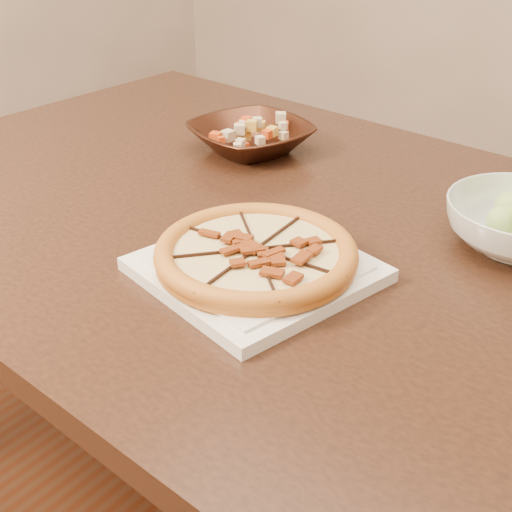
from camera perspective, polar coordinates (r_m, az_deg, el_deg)
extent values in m
cube|color=#371E11|center=(1.13, 1.28, 2.37)|extent=(1.57, 1.06, 0.04)
cylinder|color=#371E11|center=(1.97, -7.59, 2.35)|extent=(0.07, 0.07, 0.71)
cube|color=white|center=(0.96, 0.00, -1.09)|extent=(0.32, 0.32, 0.02)
cube|color=white|center=(0.95, 0.00, -0.52)|extent=(0.27, 0.27, 0.00)
cylinder|color=#C75F21|center=(0.95, 0.00, -0.11)|extent=(0.27, 0.27, 0.01)
torus|color=#C75F21|center=(0.94, 0.00, 0.32)|extent=(0.27, 0.27, 0.03)
cylinder|color=#D9D089|center=(0.94, 0.00, 0.26)|extent=(0.22, 0.22, 0.01)
cube|color=black|center=(0.94, 0.00, 0.53)|extent=(0.02, 0.27, 0.01)
cube|color=black|center=(0.94, 0.00, 0.53)|extent=(0.21, 0.18, 0.01)
cube|color=black|center=(0.94, 0.00, 0.53)|extent=(0.27, 0.02, 0.01)
cube|color=black|center=(0.94, 0.00, 0.53)|extent=(0.18, 0.21, 0.01)
cube|color=maroon|center=(0.93, 1.00, 0.37)|extent=(0.02, 0.02, 0.00)
cube|color=maroon|center=(0.93, 2.62, 0.29)|extent=(0.03, 0.02, 0.00)
cube|color=maroon|center=(0.94, 4.25, 0.62)|extent=(0.03, 0.03, 0.00)
cube|color=maroon|center=(0.95, 1.58, 0.87)|extent=(0.03, 0.03, 0.00)
cube|color=maroon|center=(0.96, 2.70, 1.42)|extent=(0.02, 0.03, 0.00)
cube|color=maroon|center=(0.99, 3.17, 2.21)|extent=(0.02, 0.03, 0.00)
cube|color=maroon|center=(0.97, 1.00, 1.54)|extent=(0.02, 0.03, 0.00)
cube|color=maroon|center=(0.99, 0.82, 2.30)|extent=(0.02, 0.03, 0.00)
cube|color=maroon|center=(1.02, -0.16, 2.99)|extent=(0.03, 0.03, 0.00)
cube|color=maroon|center=(0.98, -0.74, 1.82)|extent=(0.03, 0.03, 0.00)
cube|color=maroon|center=(0.99, -2.12, 2.25)|extent=(0.03, 0.02, 0.00)
cube|color=maroon|center=(0.96, -1.09, 1.15)|extent=(0.02, 0.02, 0.00)
cube|color=maroon|center=(0.96, -2.66, 1.30)|extent=(0.03, 0.02, 0.00)
cube|color=maroon|center=(0.95, -4.41, 1.06)|extent=(0.03, 0.02, 0.00)
cube|color=maroon|center=(0.94, -1.92, 0.59)|extent=(0.03, 0.03, 0.00)
cube|color=maroon|center=(0.92, -3.28, 0.07)|extent=(0.02, 0.03, 0.00)
cube|color=maroon|center=(0.90, -4.17, -0.83)|extent=(0.02, 0.03, 0.00)
cube|color=maroon|center=(0.91, -1.49, -0.25)|extent=(0.01, 0.02, 0.00)
cube|color=maroon|center=(0.89, -1.53, -1.17)|extent=(0.02, 0.03, 0.00)
cube|color=maroon|center=(0.92, -0.14, 0.05)|extent=(0.02, 0.03, 0.00)
cube|color=maroon|center=(0.90, 0.50, -0.72)|extent=(0.03, 0.03, 0.00)
cube|color=maroon|center=(0.89, 1.99, -1.33)|extent=(0.03, 0.02, 0.00)
cube|color=maroon|center=(0.92, 1.18, 0.04)|extent=(0.03, 0.02, 0.00)
imported|color=#442216|center=(1.37, -0.42, 9.43)|extent=(0.27, 0.27, 0.05)
cube|color=#CCB48C|center=(1.36, -0.42, 11.05)|extent=(0.03, 0.03, 0.03)
cube|color=#BE3D12|center=(1.35, 0.16, 10.97)|extent=(0.03, 0.03, 0.03)
cube|color=gold|center=(1.35, 0.82, 11.00)|extent=(0.03, 0.03, 0.03)
cube|color=#CCB48C|center=(1.36, 1.43, 11.14)|extent=(0.03, 0.03, 0.03)
cube|color=#BE3D12|center=(1.36, -0.11, 11.09)|extent=(0.03, 0.03, 0.03)
cube|color=gold|center=(1.37, 0.31, 11.24)|extent=(0.03, 0.03, 0.03)
cube|color=#CCB48C|center=(1.39, 0.46, 11.45)|extent=(0.03, 0.03, 0.03)
cube|color=#BE3D12|center=(1.36, -0.40, 11.07)|extent=(0.03, 0.03, 0.03)
cube|color=gold|center=(1.37, -0.39, 11.26)|extent=(0.03, 0.03, 0.03)
cube|color=#CCB48C|center=(1.39, -0.71, 11.44)|extent=(0.03, 0.03, 0.03)
cube|color=#BE3D12|center=(1.39, -1.33, 11.56)|extent=(0.03, 0.03, 0.03)
cube|color=gold|center=(1.36, -0.71, 11.14)|extent=(0.03, 0.03, 0.03)
cube|color=#CCB48C|center=(1.37, -1.31, 11.20)|extent=(0.03, 0.03, 0.03)
cube|color=#BE3D12|center=(1.37, -2.02, 11.17)|extent=(0.03, 0.03, 0.03)
cube|color=gold|center=(1.36, -0.55, 11.04)|extent=(0.03, 0.03, 0.03)
cube|color=#CCB48C|center=(1.35, -1.15, 10.98)|extent=(0.03, 0.03, 0.03)
cube|color=#BE3D12|center=(1.34, -1.60, 10.81)|extent=(0.03, 0.03, 0.03)
cube|color=gold|center=(1.32, -1.80, 10.56)|extent=(0.03, 0.03, 0.03)
cube|color=#CCB48C|center=(1.35, -0.63, 10.91)|extent=(0.03, 0.03, 0.03)
cube|color=#BE3D12|center=(1.33, -0.63, 10.70)|extent=(0.03, 0.03, 0.03)
cube|color=gold|center=(1.32, -0.27, 10.50)|extent=(0.03, 0.03, 0.03)
cube|color=#CCB48C|center=(1.35, -0.35, 10.99)|extent=(0.03, 0.03, 0.03)
cube|color=#BE3D12|center=(1.34, 0.07, 10.84)|extent=(0.03, 0.03, 0.03)
sphere|color=#AABF69|center=(1.07, 19.78, 5.10)|extent=(0.04, 0.04, 0.04)
sphere|color=#AABF69|center=(1.04, 18.94, 4.73)|extent=(0.04, 0.04, 0.04)
cube|color=#F5663B|center=(1.06, 19.24, 4.45)|extent=(0.02, 0.02, 0.01)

